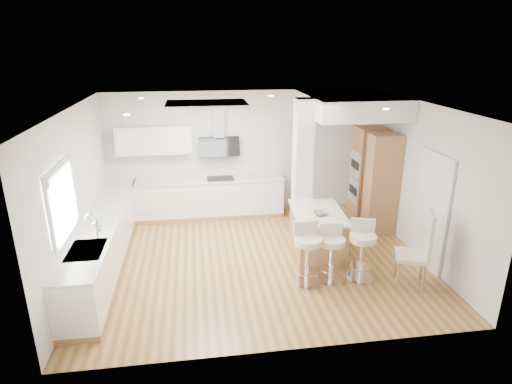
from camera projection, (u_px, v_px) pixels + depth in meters
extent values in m
plane|color=#A4763D|center=(257.00, 259.00, 7.90)|extent=(6.00, 6.00, 0.00)
cube|color=white|center=(257.00, 259.00, 7.90)|extent=(6.00, 5.00, 0.02)
cube|color=silver|center=(241.00, 153.00, 9.77)|extent=(6.00, 0.04, 2.80)
cube|color=silver|center=(77.00, 196.00, 7.02)|extent=(0.04, 5.00, 2.80)
cube|color=silver|center=(418.00, 180.00, 7.85)|extent=(0.04, 5.00, 2.80)
cube|color=silver|center=(207.00, 104.00, 7.43)|extent=(1.40, 0.95, 0.05)
cube|color=white|center=(207.00, 105.00, 7.43)|extent=(1.25, 0.80, 0.03)
cylinder|color=beige|center=(141.00, 98.00, 8.10)|extent=(0.10, 0.10, 0.02)
cylinder|color=beige|center=(127.00, 115.00, 6.23)|extent=(0.10, 0.10, 0.02)
cylinder|color=beige|center=(271.00, 96.00, 8.45)|extent=(0.10, 0.10, 0.02)
cylinder|color=beige|center=(353.00, 98.00, 8.18)|extent=(0.10, 0.10, 0.02)
cylinder|color=beige|center=(386.00, 109.00, 6.78)|extent=(0.10, 0.10, 0.02)
cube|color=silver|center=(62.00, 201.00, 6.10)|extent=(0.03, 1.15, 0.95)
cube|color=silver|center=(57.00, 166.00, 5.94)|extent=(0.04, 1.28, 0.06)
cube|color=silver|center=(68.00, 233.00, 6.27)|extent=(0.04, 1.28, 0.06)
cube|color=silver|center=(49.00, 217.00, 5.53)|extent=(0.04, 0.06, 0.95)
cube|color=silver|center=(73.00, 187.00, 6.67)|extent=(0.04, 0.06, 0.95)
cube|color=#AAADB1|center=(59.00, 172.00, 5.96)|extent=(0.03, 1.18, 0.14)
cube|color=#4D463C|center=(432.00, 212.00, 7.42)|extent=(0.02, 0.90, 2.00)
cube|color=silver|center=(431.00, 212.00, 7.41)|extent=(0.05, 1.00, 2.10)
cube|color=#AC7949|center=(108.00, 261.00, 7.74)|extent=(0.60, 4.50, 0.10)
cube|color=white|center=(105.00, 239.00, 7.60)|extent=(0.60, 4.50, 0.76)
cube|color=beige|center=(102.00, 218.00, 7.47)|extent=(0.63, 4.50, 0.04)
cube|color=silver|center=(86.00, 250.00, 6.30)|extent=(0.50, 0.75, 0.02)
cube|color=silver|center=(84.00, 259.00, 6.14)|extent=(0.40, 0.34, 0.10)
cube|color=silver|center=(89.00, 248.00, 6.48)|extent=(0.40, 0.34, 0.10)
cylinder|color=silver|center=(97.00, 230.00, 6.53)|extent=(0.02, 0.02, 0.36)
torus|color=silver|center=(91.00, 219.00, 6.46)|extent=(0.18, 0.02, 0.18)
imported|color=#4B8A46|center=(97.00, 222.00, 6.85)|extent=(0.17, 0.12, 0.33)
cube|color=#AC7949|center=(211.00, 214.00, 9.83)|extent=(3.30, 0.60, 0.10)
cube|color=white|center=(210.00, 197.00, 9.69)|extent=(3.30, 0.60, 0.76)
cube|color=beige|center=(209.00, 180.00, 9.56)|extent=(3.33, 0.63, 0.04)
cube|color=black|center=(221.00, 178.00, 9.58)|extent=(0.60, 0.40, 0.01)
cube|color=white|center=(154.00, 140.00, 9.22)|extent=(1.60, 0.34, 0.60)
cube|color=silver|center=(218.00, 121.00, 9.36)|extent=(0.25, 0.18, 0.70)
cube|color=black|center=(219.00, 147.00, 9.46)|extent=(0.90, 0.26, 0.44)
cube|color=silver|center=(302.00, 170.00, 8.46)|extent=(0.35, 0.35, 2.80)
cube|color=white|center=(350.00, 105.00, 8.63)|extent=(1.78, 2.20, 0.40)
cube|color=#AC7949|center=(368.00, 175.00, 9.32)|extent=(0.62, 0.62, 2.10)
cube|color=#AC7949|center=(382.00, 185.00, 8.66)|extent=(0.62, 0.40, 2.10)
cube|color=silver|center=(356.00, 165.00, 9.19)|extent=(0.02, 0.55, 0.55)
cube|color=silver|center=(354.00, 190.00, 9.38)|extent=(0.02, 0.55, 0.55)
cube|color=black|center=(355.00, 165.00, 9.19)|extent=(0.01, 0.45, 0.18)
cube|color=black|center=(353.00, 190.00, 9.38)|extent=(0.01, 0.45, 0.18)
cube|color=#AC7949|center=(317.00, 234.00, 8.00)|extent=(0.94, 1.38, 0.81)
cube|color=beige|center=(318.00, 213.00, 7.86)|extent=(1.02, 1.46, 0.04)
imported|color=gray|center=(320.00, 213.00, 7.71)|extent=(0.26, 0.26, 0.06)
sphere|color=orange|center=(322.00, 213.00, 7.71)|extent=(0.07, 0.07, 0.07)
sphere|color=orange|center=(318.00, 213.00, 7.72)|extent=(0.07, 0.07, 0.07)
sphere|color=olive|center=(320.00, 214.00, 7.67)|extent=(0.07, 0.07, 0.07)
cylinder|color=silver|center=(306.00, 283.00, 7.10)|extent=(0.49, 0.49, 0.03)
cylinder|color=silver|center=(307.00, 263.00, 6.98)|extent=(0.08, 0.08, 0.70)
cylinder|color=silver|center=(307.00, 271.00, 7.02)|extent=(0.38, 0.38, 0.02)
cylinder|color=beige|center=(308.00, 241.00, 6.84)|extent=(0.47, 0.47, 0.11)
cube|color=beige|center=(305.00, 228.00, 6.95)|extent=(0.41, 0.07, 0.24)
cylinder|color=silver|center=(330.00, 280.00, 7.18)|extent=(0.48, 0.48, 0.03)
cylinder|color=silver|center=(331.00, 262.00, 7.07)|extent=(0.08, 0.08, 0.65)
cylinder|color=silver|center=(331.00, 269.00, 7.12)|extent=(0.37, 0.37, 0.02)
cylinder|color=beige|center=(332.00, 242.00, 6.95)|extent=(0.46, 0.46, 0.10)
cube|color=beige|center=(331.00, 229.00, 7.05)|extent=(0.38, 0.08, 0.22)
cylinder|color=silver|center=(359.00, 278.00, 7.23)|extent=(0.57, 0.57, 0.03)
cylinder|color=silver|center=(361.00, 259.00, 7.12)|extent=(0.09, 0.09, 0.69)
cylinder|color=silver|center=(360.00, 267.00, 7.16)|extent=(0.44, 0.44, 0.02)
cylinder|color=beige|center=(363.00, 238.00, 6.99)|extent=(0.55, 0.55, 0.11)
cube|color=beige|center=(363.00, 225.00, 7.09)|extent=(0.40, 0.16, 0.23)
cube|color=beige|center=(412.00, 256.00, 6.90)|extent=(0.66, 0.66, 0.07)
cube|color=beige|center=(429.00, 237.00, 6.73)|extent=(0.23, 0.46, 0.81)
cylinder|color=#AC7949|center=(397.00, 276.00, 6.85)|extent=(0.05, 0.05, 0.49)
cylinder|color=#AC7949|center=(396.00, 264.00, 7.22)|extent=(0.05, 0.05, 0.49)
cylinder|color=#AC7949|center=(424.00, 279.00, 6.76)|extent=(0.05, 0.05, 0.49)
cylinder|color=#AC7949|center=(421.00, 267.00, 7.13)|extent=(0.05, 0.05, 0.49)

